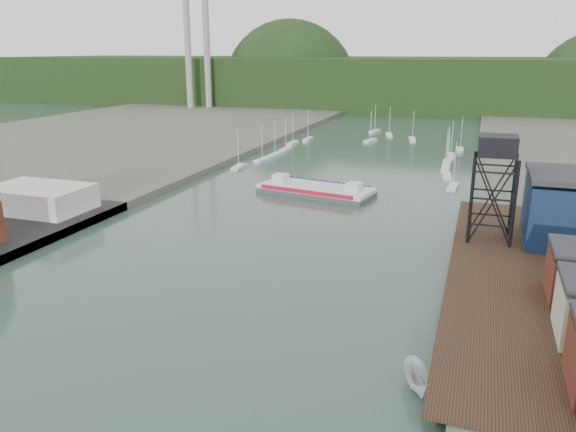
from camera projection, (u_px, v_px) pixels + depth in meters
The scene contains 8 objects.
east_pier at pixel (503, 272), 74.68m from camera, with size 14.00×70.00×2.45m.
white_shed at pixel (39, 198), 103.93m from camera, with size 18.00×12.00×4.50m, color silver.
lift_tower at pixel (497, 152), 83.18m from camera, with size 6.50×6.50×16.00m.
marina_sailboats at pixel (367, 152), 171.36m from camera, with size 57.71×92.65×0.90m.
smokestacks at pixel (197, 50), 281.25m from camera, with size 11.20×8.20×60.00m.
distant_hills at pixel (418, 86), 317.41m from camera, with size 500.00×120.00×80.00m.
chain_ferry at pixel (316, 190), 122.08m from camera, with size 25.99×14.05×3.55m.
motorboat at pixel (418, 379), 51.73m from camera, with size 2.15×5.72×2.21m, color silver.
Camera 1 is at (32.44, -30.05, 30.27)m, focal length 35.00 mm.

